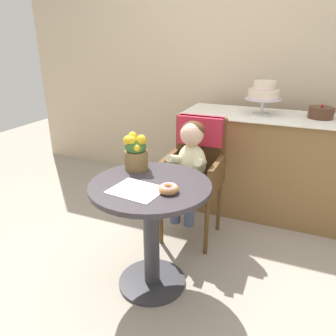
# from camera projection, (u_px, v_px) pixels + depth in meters

# --- Properties ---
(ground_plane) EXTENTS (8.00, 8.00, 0.00)m
(ground_plane) POSITION_uv_depth(u_px,v_px,m) (152.00, 282.00, 2.17)
(ground_plane) COLOR gray
(back_wall) EXTENTS (4.80, 0.10, 2.70)m
(back_wall) POSITION_uv_depth(u_px,v_px,m) (229.00, 55.00, 3.25)
(back_wall) COLOR #C1AD8E
(back_wall) RESTS_ON ground
(cafe_table) EXTENTS (0.72, 0.72, 0.72)m
(cafe_table) POSITION_uv_depth(u_px,v_px,m) (151.00, 215.00, 1.98)
(cafe_table) COLOR #332D33
(cafe_table) RESTS_ON ground
(wicker_chair) EXTENTS (0.42, 0.45, 0.95)m
(wicker_chair) POSITION_uv_depth(u_px,v_px,m) (197.00, 159.00, 2.53)
(wicker_chair) COLOR brown
(wicker_chair) RESTS_ON ground
(seated_child) EXTENTS (0.27, 0.32, 0.73)m
(seated_child) POSITION_uv_depth(u_px,v_px,m) (190.00, 160.00, 2.38)
(seated_child) COLOR beige
(seated_child) RESTS_ON ground
(paper_napkin) EXTENTS (0.31, 0.26, 0.00)m
(paper_napkin) POSITION_uv_depth(u_px,v_px,m) (137.00, 190.00, 1.81)
(paper_napkin) COLOR white
(paper_napkin) RESTS_ON cafe_table
(donut_front) EXTENTS (0.11, 0.11, 0.04)m
(donut_front) POSITION_uv_depth(u_px,v_px,m) (169.00, 188.00, 1.78)
(donut_front) COLOR #AD7542
(donut_front) RESTS_ON cafe_table
(flower_vase) EXTENTS (0.15, 0.15, 0.24)m
(flower_vase) POSITION_uv_depth(u_px,v_px,m) (136.00, 152.00, 2.08)
(flower_vase) COLOR brown
(flower_vase) RESTS_ON cafe_table
(display_counter) EXTENTS (1.56, 0.62, 0.90)m
(display_counter) POSITION_uv_depth(u_px,v_px,m) (269.00, 165.00, 2.91)
(display_counter) COLOR olive
(display_counter) RESTS_ON ground
(tiered_cake_stand) EXTENTS (0.30, 0.30, 0.28)m
(tiered_cake_stand) POSITION_uv_depth(u_px,v_px,m) (264.00, 93.00, 2.72)
(tiered_cake_stand) COLOR silver
(tiered_cake_stand) RESTS_ON display_counter
(round_layer_cake) EXTENTS (0.20, 0.20, 0.11)m
(round_layer_cake) POSITION_uv_depth(u_px,v_px,m) (321.00, 113.00, 2.65)
(round_layer_cake) COLOR #4C2D1E
(round_layer_cake) RESTS_ON display_counter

